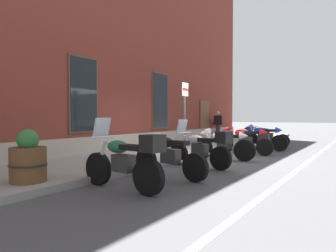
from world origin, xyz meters
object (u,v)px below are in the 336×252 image
(motorcycle_silver_touring, at_px, (202,148))
(motorcycle_blue_sport, at_px, (261,136))
(motorcycle_black_naked, at_px, (168,156))
(barrel_planter, at_px, (28,160))
(motorcycle_red_sport, at_px, (242,139))
(pedestrian_dark_jacket, at_px, (218,123))
(parking_sign, at_px, (185,107))
(motorcycle_green_touring, at_px, (125,161))
(motorcycle_grey_naked, at_px, (267,137))
(motorcycle_white_sport, at_px, (221,142))

(motorcycle_silver_touring, xyz_separation_m, motorcycle_blue_sport, (5.22, -0.06, 0.03))
(motorcycle_black_naked, xyz_separation_m, barrel_planter, (-2.42, 1.57, 0.07))
(motorcycle_blue_sport, height_order, barrel_planter, barrel_planter)
(motorcycle_black_naked, relative_size, motorcycle_red_sport, 1.00)
(motorcycle_silver_touring, distance_m, pedestrian_dark_jacket, 10.22)
(motorcycle_silver_touring, height_order, parking_sign, parking_sign)
(motorcycle_black_naked, bearing_deg, motorcycle_red_sport, 0.72)
(motorcycle_green_touring, height_order, motorcycle_grey_naked, motorcycle_green_touring)
(motorcycle_black_naked, bearing_deg, barrel_planter, 146.97)
(motorcycle_white_sport, distance_m, barrel_planter, 5.92)
(parking_sign, relative_size, barrel_planter, 2.40)
(pedestrian_dark_jacket, bearing_deg, barrel_planter, -171.11)
(motorcycle_green_touring, bearing_deg, barrel_planter, 119.99)
(motorcycle_blue_sport, bearing_deg, motorcycle_grey_naked, 6.30)
(motorcycle_green_touring, distance_m, motorcycle_blue_sport, 8.33)
(motorcycle_red_sport, relative_size, pedestrian_dark_jacket, 1.34)
(motorcycle_blue_sport, height_order, parking_sign, parking_sign)
(motorcycle_grey_naked, relative_size, pedestrian_dark_jacket, 1.27)
(motorcycle_grey_naked, relative_size, barrel_planter, 1.99)
(motorcycle_red_sport, height_order, motorcycle_grey_naked, motorcycle_red_sport)
(pedestrian_dark_jacket, bearing_deg, motorcycle_red_sport, -149.14)
(motorcycle_silver_touring, bearing_deg, parking_sign, 43.10)
(motorcycle_silver_touring, bearing_deg, motorcycle_green_touring, 179.80)
(motorcycle_green_touring, bearing_deg, parking_sign, 16.64)
(motorcycle_white_sport, height_order, motorcycle_blue_sport, motorcycle_blue_sport)
(motorcycle_green_touring, height_order, motorcycle_white_sport, motorcycle_green_touring)
(motorcycle_black_naked, xyz_separation_m, motorcycle_grey_naked, (8.32, 0.06, -0.02))
(parking_sign, bearing_deg, motorcycle_red_sport, -33.05)
(motorcycle_black_naked, height_order, parking_sign, parking_sign)
(motorcycle_red_sport, bearing_deg, motorcycle_silver_touring, -178.32)
(motorcycle_grey_naked, bearing_deg, barrel_planter, 171.99)
(motorcycle_grey_naked, height_order, pedestrian_dark_jacket, pedestrian_dark_jacket)
(motorcycle_white_sport, relative_size, motorcycle_red_sport, 1.00)
(parking_sign, xyz_separation_m, barrel_planter, (-5.50, 0.23, -1.14))
(motorcycle_green_touring, relative_size, pedestrian_dark_jacket, 1.30)
(motorcycle_red_sport, bearing_deg, pedestrian_dark_jacket, 30.86)
(pedestrian_dark_jacket, distance_m, parking_sign, 8.40)
(motorcycle_silver_touring, distance_m, motorcycle_grey_naked, 6.71)
(motorcycle_red_sport, height_order, motorcycle_blue_sport, motorcycle_blue_sport)
(barrel_planter, bearing_deg, motorcycle_grey_naked, -8.01)
(motorcycle_white_sport, bearing_deg, motorcycle_black_naked, -177.36)
(motorcycle_grey_naked, bearing_deg, motorcycle_silver_touring, -179.16)
(motorcycle_blue_sport, relative_size, parking_sign, 0.86)
(motorcycle_red_sport, relative_size, barrel_planter, 2.10)
(motorcycle_silver_touring, relative_size, motorcycle_blue_sport, 0.99)
(pedestrian_dark_jacket, bearing_deg, motorcycle_black_naked, -161.64)
(motorcycle_silver_touring, distance_m, parking_sign, 2.32)
(motorcycle_green_touring, relative_size, motorcycle_silver_touring, 0.99)
(motorcycle_black_naked, distance_m, motorcycle_silver_touring, 1.61)
(motorcycle_red_sport, bearing_deg, parking_sign, 146.95)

